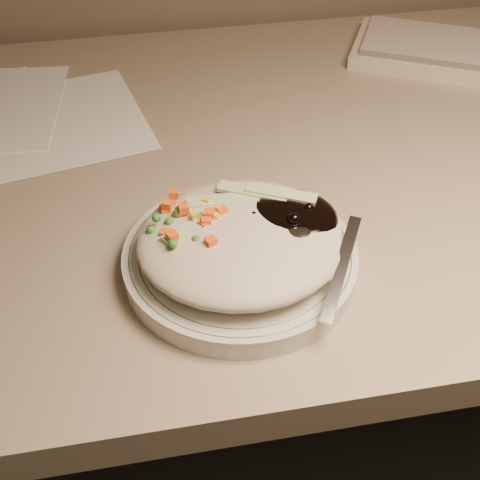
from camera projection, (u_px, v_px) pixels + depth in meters
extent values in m
cube|color=gray|center=(295.00, 163.00, 0.81)|extent=(1.40, 0.70, 0.04)
cylinder|color=silver|center=(240.00, 260.00, 0.63)|extent=(0.22, 0.22, 0.02)
torus|color=#144723|center=(240.00, 253.00, 0.63)|extent=(0.21, 0.21, 0.00)
torus|color=#144723|center=(240.00, 253.00, 0.63)|extent=(0.19, 0.19, 0.00)
ellipsoid|color=#BFB29B|center=(241.00, 240.00, 0.61)|extent=(0.19, 0.18, 0.04)
ellipsoid|color=black|center=(285.00, 220.00, 0.62)|extent=(0.10, 0.09, 0.03)
ellipsoid|color=orange|center=(189.00, 230.00, 0.62)|extent=(0.08, 0.08, 0.02)
sphere|color=black|center=(254.00, 217.00, 0.61)|extent=(0.01, 0.01, 0.01)
sphere|color=black|center=(283.00, 209.00, 0.62)|extent=(0.01, 0.01, 0.01)
sphere|color=black|center=(309.00, 208.00, 0.62)|extent=(0.01, 0.01, 0.01)
sphere|color=black|center=(298.00, 205.00, 0.63)|extent=(0.01, 0.01, 0.01)
sphere|color=black|center=(294.00, 219.00, 0.60)|extent=(0.01, 0.01, 0.01)
sphere|color=black|center=(282.00, 214.00, 0.62)|extent=(0.01, 0.01, 0.01)
sphere|color=black|center=(291.00, 206.00, 0.63)|extent=(0.01, 0.01, 0.01)
cube|color=#FD5E1C|center=(184.00, 209.00, 0.61)|extent=(0.01, 0.01, 0.01)
cube|color=#FD5E1C|center=(204.00, 231.00, 0.60)|extent=(0.01, 0.01, 0.01)
cube|color=#FD5E1C|center=(168.00, 205.00, 0.62)|extent=(0.01, 0.01, 0.01)
cube|color=#FD5E1C|center=(209.00, 214.00, 0.60)|extent=(0.01, 0.01, 0.01)
cube|color=#FD5E1C|center=(206.00, 221.00, 0.60)|extent=(0.01, 0.01, 0.01)
cube|color=#FD5E1C|center=(166.00, 209.00, 0.63)|extent=(0.01, 0.01, 0.01)
cube|color=#FD5E1C|center=(181.00, 211.00, 0.61)|extent=(0.01, 0.01, 0.01)
cube|color=#FD5E1C|center=(205.00, 225.00, 0.60)|extent=(0.01, 0.01, 0.01)
cube|color=#FD5E1C|center=(222.00, 212.00, 0.61)|extent=(0.01, 0.01, 0.01)
cube|color=#FD5E1C|center=(173.00, 194.00, 0.62)|extent=(0.01, 0.01, 0.01)
cube|color=#FD5E1C|center=(172.00, 236.00, 0.58)|extent=(0.01, 0.01, 0.01)
cube|color=#FD5E1C|center=(211.00, 242.00, 0.58)|extent=(0.01, 0.01, 0.01)
cube|color=#FD5E1C|center=(166.00, 234.00, 0.60)|extent=(0.01, 0.01, 0.01)
cube|color=#FD5E1C|center=(167.00, 212.00, 0.62)|extent=(0.01, 0.01, 0.01)
sphere|color=#388C28|center=(205.00, 219.00, 0.61)|extent=(0.01, 0.01, 0.01)
sphere|color=#388C28|center=(173.00, 244.00, 0.58)|extent=(0.01, 0.01, 0.01)
sphere|color=#388C28|center=(169.00, 222.00, 0.61)|extent=(0.01, 0.01, 0.01)
sphere|color=#388C28|center=(156.00, 218.00, 0.60)|extent=(0.01, 0.01, 0.01)
sphere|color=#388C28|center=(201.00, 216.00, 0.61)|extent=(0.01, 0.01, 0.01)
sphere|color=#388C28|center=(213.00, 241.00, 0.60)|extent=(0.01, 0.01, 0.01)
sphere|color=#388C28|center=(189.00, 227.00, 0.61)|extent=(0.01, 0.01, 0.01)
sphere|color=#388C28|center=(184.00, 242.00, 0.60)|extent=(0.01, 0.01, 0.01)
sphere|color=#388C28|center=(151.00, 230.00, 0.60)|extent=(0.01, 0.01, 0.01)
sphere|color=#388C28|center=(180.00, 210.00, 0.61)|extent=(0.01, 0.01, 0.01)
sphere|color=#388C28|center=(178.00, 213.00, 0.61)|extent=(0.01, 0.01, 0.01)
sphere|color=#388C28|center=(172.00, 234.00, 0.60)|extent=(0.01, 0.01, 0.01)
sphere|color=#388C28|center=(196.00, 240.00, 0.59)|extent=(0.01, 0.01, 0.01)
sphere|color=#388C28|center=(223.00, 203.00, 0.63)|extent=(0.01, 0.01, 0.01)
cube|color=yellow|center=(199.00, 216.00, 0.61)|extent=(0.01, 0.01, 0.01)
cube|color=yellow|center=(216.00, 217.00, 0.61)|extent=(0.01, 0.01, 0.01)
cube|color=yellow|center=(187.00, 216.00, 0.62)|extent=(0.01, 0.01, 0.01)
cube|color=yellow|center=(194.00, 216.00, 0.60)|extent=(0.01, 0.01, 0.01)
cube|color=yellow|center=(189.00, 228.00, 0.61)|extent=(0.01, 0.01, 0.01)
cube|color=yellow|center=(218.00, 208.00, 0.61)|extent=(0.01, 0.01, 0.01)
cube|color=yellow|center=(207.00, 201.00, 0.62)|extent=(0.01, 0.01, 0.01)
cube|color=yellow|center=(200.00, 228.00, 0.61)|extent=(0.01, 0.01, 0.01)
cube|color=#B2D18C|center=(223.00, 200.00, 0.63)|extent=(0.07, 0.02, 0.00)
cube|color=#B2D18C|center=(253.00, 192.00, 0.63)|extent=(0.07, 0.04, 0.00)
cube|color=#B2D18C|center=(195.00, 226.00, 0.60)|extent=(0.07, 0.05, 0.00)
cube|color=#B2D18C|center=(281.00, 194.00, 0.63)|extent=(0.07, 0.04, 0.00)
ellipsoid|color=silver|center=(295.00, 228.00, 0.60)|extent=(0.05, 0.06, 0.01)
cube|color=silver|center=(341.00, 268.00, 0.58)|extent=(0.06, 0.10, 0.03)
cube|color=white|center=(20.00, 130.00, 0.82)|extent=(0.34, 0.27, 0.00)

